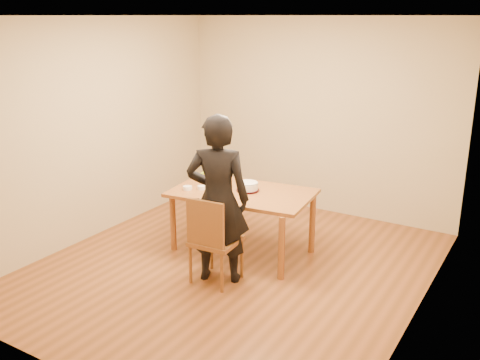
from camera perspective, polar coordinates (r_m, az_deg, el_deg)
The scene contains 16 objects.
room_shell at distance 5.89m, azimuth 0.87°, elevation 3.90°, with size 4.00×4.50×2.70m.
dining_table at distance 6.20m, azimuth 0.24°, elevation -1.38°, with size 1.61×0.95×0.04m, color brown.
dining_chair at distance 5.61m, azimuth -2.56°, elevation -6.50°, with size 0.46×0.46×0.04m, color brown.
cake_plate at distance 6.20m, azimuth 0.83°, elevation -1.08°, with size 0.26×0.26×0.02m, color #AF0B30.
cake at distance 6.19m, azimuth 0.83°, elevation -0.66°, with size 0.24×0.24×0.08m, color white.
frosting_dome at distance 6.17m, azimuth 0.83°, elevation -0.21°, with size 0.23×0.23×0.03m, color white.
frosting_tub at distance 5.88m, azimuth -1.54°, elevation -1.82°, with size 0.09×0.09×0.08m, color white.
frosting_lid at distance 6.05m, azimuth -3.44°, elevation -1.64°, with size 0.10×0.10×0.01m, color #281BB2.
frosting_dollop at distance 6.05m, azimuth -3.44°, elevation -1.52°, with size 0.04×0.04×0.02m, color white.
ramekin_green at distance 6.27m, azimuth -5.67°, elevation -0.85°, with size 0.09×0.09×0.04m, color white.
ramekin_yellow at distance 6.27m, azimuth -4.14°, elevation -0.81°, with size 0.09×0.09×0.04m, color white.
ramekin_multi at distance 6.30m, azimuth -5.47°, elevation -0.80°, with size 0.07×0.07×0.04m, color white.
candy_box_pink at distance 6.80m, azimuth -3.69°, elevation 0.52°, with size 0.12×0.06×0.02m, color #E73697.
candy_box_green at distance 6.80m, azimuth -3.71°, elevation 0.68°, with size 0.12×0.06×0.02m, color #409E1D.
spatula at distance 5.94m, azimuth -5.09°, elevation -2.04°, with size 0.15×0.01×0.01m, color black.
person at distance 5.49m, azimuth -2.36°, elevation -2.10°, with size 0.65×0.43×1.79m, color black.
Camera 1 is at (2.91, -4.60, 2.70)m, focal length 40.00 mm.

